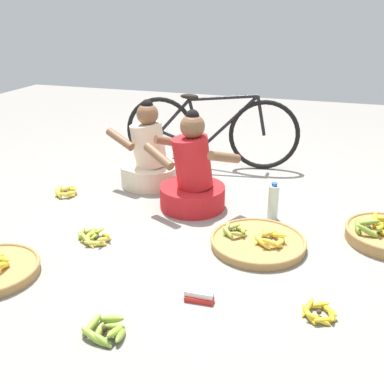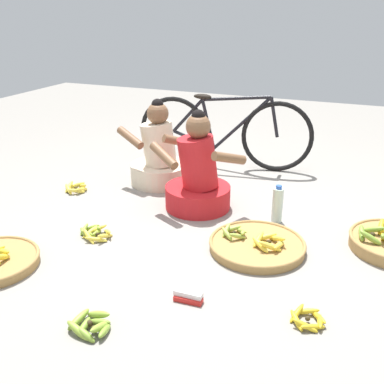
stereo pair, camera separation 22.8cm
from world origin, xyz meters
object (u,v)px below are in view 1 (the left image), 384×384
object	(u,v)px
vendor_woman_behind	(149,158)
packet_carton_stack	(199,296)
loose_bananas_back_left	(105,330)
loose_bananas_near_bicycle	(319,313)
loose_bananas_mid_right	(66,192)
vendor_woman_front	(192,178)
banana_basket_back_right	(258,242)
water_bottle	(273,202)
loose_bananas_mid_left	(93,236)
bicycle_leaning	(211,132)

from	to	relation	value
vendor_woman_behind	packet_carton_stack	bearing A→B (deg)	-58.67
loose_bananas_back_left	loose_bananas_near_bicycle	xyz separation A→B (m)	(1.00, 0.47, -0.01)
vendor_woman_behind	loose_bananas_near_bicycle	xyz separation A→B (m)	(1.58, -1.47, -0.22)
loose_bananas_mid_right	loose_bananas_back_left	size ratio (longest dim) A/B	0.96
vendor_woman_front	loose_bananas_near_bicycle	distance (m)	1.54
loose_bananas_back_left	banana_basket_back_right	bearing A→B (deg)	62.98
banana_basket_back_right	water_bottle	xyz separation A→B (m)	(0.03, 0.46, 0.10)
vendor_woman_front	loose_bananas_near_bicycle	bearing A→B (deg)	-46.45
loose_bananas_mid_left	vendor_woman_behind	bearing A→B (deg)	91.72
vendor_woman_behind	loose_bananas_mid_right	distance (m)	0.78
packet_carton_stack	banana_basket_back_right	bearing A→B (deg)	73.83
bicycle_leaning	water_bottle	distance (m)	1.29
loose_bananas_back_left	loose_bananas_near_bicycle	distance (m)	1.10
vendor_woman_front	packet_carton_stack	size ratio (longest dim) A/B	4.76
banana_basket_back_right	loose_bananas_near_bicycle	size ratio (longest dim) A/B	3.11
loose_bananas_back_left	loose_bananas_near_bicycle	bearing A→B (deg)	25.18
bicycle_leaning	banana_basket_back_right	world-z (taller)	bicycle_leaning
loose_bananas_mid_left	loose_bananas_mid_right	bearing A→B (deg)	134.19
vendor_woman_behind	water_bottle	size ratio (longest dim) A/B	2.63
loose_bananas_back_left	loose_bananas_near_bicycle	size ratio (longest dim) A/B	1.09
loose_bananas_mid_right	banana_basket_back_right	bearing A→B (deg)	-12.27
loose_bananas_back_left	packet_carton_stack	distance (m)	0.54
loose_bananas_mid_right	loose_bananas_near_bicycle	world-z (taller)	loose_bananas_mid_right
banana_basket_back_right	water_bottle	distance (m)	0.47
bicycle_leaning	water_bottle	world-z (taller)	bicycle_leaning
loose_bananas_mid_right	loose_bananas_back_left	xyz separation A→B (m)	(1.16, -1.48, -0.00)
bicycle_leaning	loose_bananas_mid_right	bearing A→B (deg)	-131.95
loose_bananas_back_left	packet_carton_stack	xyz separation A→B (m)	(0.36, 0.40, 0.00)
banana_basket_back_right	loose_bananas_near_bicycle	distance (m)	0.77
loose_bananas_near_bicycle	vendor_woman_front	bearing A→B (deg)	133.55
vendor_woman_behind	loose_bananas_back_left	bearing A→B (deg)	-73.48
vendor_woman_behind	banana_basket_back_right	xyz separation A→B (m)	(1.14, -0.84, -0.21)
banana_basket_back_right	loose_bananas_mid_left	distance (m)	1.14
banana_basket_back_right	water_bottle	world-z (taller)	water_bottle
loose_bananas_back_left	bicycle_leaning	bearing A→B (deg)	93.94
vendor_woman_behind	water_bottle	world-z (taller)	vendor_woman_behind
vendor_woman_behind	loose_bananas_near_bicycle	bearing A→B (deg)	-43.08
loose_bananas_mid_right	loose_bananas_back_left	bearing A→B (deg)	-51.86
bicycle_leaning	loose_bananas_back_left	xyz separation A→B (m)	(0.18, -2.57, -0.33)
bicycle_leaning	loose_bananas_near_bicycle	bearing A→B (deg)	-60.77
bicycle_leaning	banana_basket_back_right	distance (m)	1.68
loose_bananas_mid_left	water_bottle	distance (m)	1.35
bicycle_leaning	loose_bananas_near_bicycle	size ratio (longest dim) A/B	8.15
vendor_woman_behind	loose_bananas_near_bicycle	world-z (taller)	vendor_woman_behind
banana_basket_back_right	loose_bananas_mid_right	world-z (taller)	banana_basket_back_right
packet_carton_stack	vendor_woman_behind	bearing A→B (deg)	121.33
loose_bananas_mid_left	packet_carton_stack	distance (m)	1.00
water_bottle	loose_bananas_near_bicycle	bearing A→B (deg)	-69.48
vendor_woman_behind	packet_carton_stack	xyz separation A→B (m)	(0.94, -1.54, -0.21)
bicycle_leaning	loose_bananas_mid_right	xyz separation A→B (m)	(-0.98, -1.09, -0.33)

